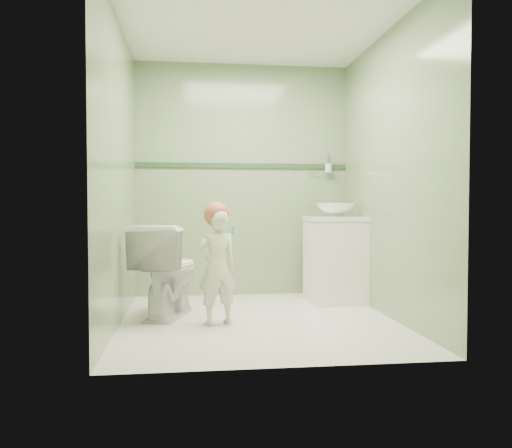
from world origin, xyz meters
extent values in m
plane|color=silver|center=(0.00, 0.00, 0.00)|extent=(2.50, 2.50, 0.00)
cube|color=gray|center=(0.00, 1.25, 1.20)|extent=(2.20, 0.04, 2.40)
cube|color=gray|center=(0.00, -1.25, 1.20)|extent=(2.20, 0.04, 2.40)
cube|color=gray|center=(-1.10, 0.00, 1.20)|extent=(0.04, 2.50, 2.40)
cube|color=gray|center=(1.10, 0.00, 1.20)|extent=(0.04, 2.50, 2.40)
plane|color=white|center=(0.00, 0.00, 2.40)|extent=(2.50, 2.50, 0.00)
cube|color=#284829|center=(0.00, 1.24, 1.35)|extent=(2.20, 0.02, 0.05)
cube|color=white|center=(0.84, 0.70, 0.40)|extent=(0.52, 0.50, 0.80)
cube|color=white|center=(0.84, 0.70, 0.81)|extent=(0.54, 0.52, 0.04)
imported|color=white|center=(0.84, 0.70, 0.89)|extent=(0.37, 0.37, 0.13)
cylinder|color=silver|center=(0.84, 0.90, 0.95)|extent=(0.03, 0.03, 0.18)
cylinder|color=silver|center=(0.84, 0.85, 1.03)|extent=(0.02, 0.12, 0.02)
cylinder|color=silver|center=(0.84, 1.20, 1.28)|extent=(0.26, 0.02, 0.02)
cylinder|color=silver|center=(0.90, 1.18, 1.33)|extent=(0.07, 0.07, 0.09)
cylinder|color=red|center=(0.91, 1.19, 1.40)|extent=(0.01, 0.01, 0.17)
cylinder|color=#3A66BF|center=(0.89, 1.17, 1.40)|extent=(0.01, 0.01, 0.17)
cylinder|color=#6646A4|center=(0.90, 1.17, 1.40)|extent=(0.01, 0.01, 0.17)
imported|color=white|center=(-0.74, 0.26, 0.39)|extent=(0.64, 0.86, 0.78)
imported|color=beige|center=(-0.34, -0.10, 0.45)|extent=(0.38, 0.31, 0.90)
sphere|color=#AB583E|center=(-0.34, -0.08, 0.86)|extent=(0.20, 0.20, 0.20)
cylinder|color=#028F7B|center=(-0.22, -0.20, 0.74)|extent=(0.03, 0.14, 0.06)
cube|color=white|center=(-0.30, -0.17, 0.78)|extent=(0.03, 0.02, 0.02)
camera|label=1|loc=(-0.55, -4.16, 0.93)|focal=36.53mm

